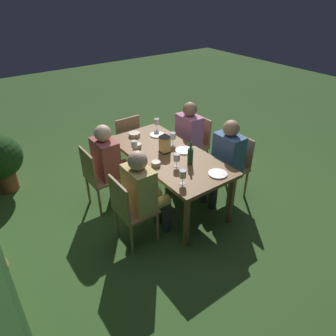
{
  "coord_description": "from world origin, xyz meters",
  "views": [
    {
      "loc": [
        -2.79,
        2.03,
        2.63
      ],
      "look_at": [
        0.0,
        0.0,
        0.51
      ],
      "focal_mm": 32.93,
      "sensor_mm": 36.0,
      "label": 1
    }
  ],
  "objects_px": {
    "chair_side_left_b": "(195,142)",
    "person_in_mustard": "(144,191)",
    "chair_side_right_b": "(98,176)",
    "plate_a": "(218,174)",
    "chair_side_left_a": "(234,164)",
    "bowl_olives": "(156,163)",
    "plate_c": "(184,150)",
    "chair_head_far": "(125,138)",
    "wine_glass_d": "(173,136)",
    "person_in_pink": "(186,136)",
    "dining_table": "(168,157)",
    "plate_b": "(157,135)",
    "bowl_bread": "(137,146)",
    "person_in_rust": "(111,161)",
    "wine_glass_b": "(157,122)",
    "person_in_blue": "(224,158)",
    "chair_side_right_a": "(130,208)",
    "wine_glass_c": "(183,175)",
    "wine_glass_a": "(177,158)",
    "bowl_salad": "(134,134)",
    "green_bottle_on_table": "(190,156)",
    "lantern_centerpiece": "(165,142)",
    "wine_glass_e": "(134,145)"
  },
  "relations": [
    {
      "from": "chair_side_left_b",
      "to": "person_in_mustard",
      "type": "relative_size",
      "value": 0.76
    },
    {
      "from": "chair_side_right_b",
      "to": "plate_a",
      "type": "relative_size",
      "value": 3.96
    },
    {
      "from": "chair_side_left_a",
      "to": "bowl_olives",
      "type": "distance_m",
      "value": 1.16
    },
    {
      "from": "plate_c",
      "to": "chair_head_far",
      "type": "bearing_deg",
      "value": 9.77
    },
    {
      "from": "wine_glass_d",
      "to": "person_in_mustard",
      "type": "bearing_deg",
      "value": 125.1
    },
    {
      "from": "person_in_pink",
      "to": "plate_c",
      "type": "height_order",
      "value": "person_in_pink"
    },
    {
      "from": "dining_table",
      "to": "plate_b",
      "type": "distance_m",
      "value": 0.57
    },
    {
      "from": "chair_side_left_b",
      "to": "chair_head_far",
      "type": "height_order",
      "value": "same"
    },
    {
      "from": "wine_glass_d",
      "to": "bowl_bread",
      "type": "xyz_separation_m",
      "value": [
        0.2,
        0.44,
        -0.09
      ]
    },
    {
      "from": "person_in_rust",
      "to": "wine_glass_b",
      "type": "relative_size",
      "value": 6.8
    },
    {
      "from": "person_in_blue",
      "to": "chair_side_right_a",
      "type": "distance_m",
      "value": 1.44
    },
    {
      "from": "person_in_mustard",
      "to": "person_in_rust",
      "type": "bearing_deg",
      "value": 0.0
    },
    {
      "from": "person_in_pink",
      "to": "wine_glass_c",
      "type": "distance_m",
      "value": 1.39
    },
    {
      "from": "chair_side_left_a",
      "to": "person_in_blue",
      "type": "distance_m",
      "value": 0.25
    },
    {
      "from": "wine_glass_a",
      "to": "wine_glass_d",
      "type": "xyz_separation_m",
      "value": [
        0.49,
        -0.31,
        0.0
      ]
    },
    {
      "from": "chair_head_far",
      "to": "person_in_rust",
      "type": "bearing_deg",
      "value": 140.3
    },
    {
      "from": "chair_side_right_a",
      "to": "plate_a",
      "type": "height_order",
      "value": "chair_side_right_a"
    },
    {
      "from": "chair_side_right_a",
      "to": "chair_side_right_b",
      "type": "bearing_deg",
      "value": 0.0
    },
    {
      "from": "wine_glass_d",
      "to": "plate_a",
      "type": "distance_m",
      "value": 0.91
    },
    {
      "from": "chair_side_left_a",
      "to": "bowl_salad",
      "type": "bearing_deg",
      "value": 39.11
    },
    {
      "from": "person_in_pink",
      "to": "bowl_salad",
      "type": "relative_size",
      "value": 7.06
    },
    {
      "from": "chair_side_left_b",
      "to": "wine_glass_c",
      "type": "xyz_separation_m",
      "value": [
        -1.05,
        1.08,
        0.36
      ]
    },
    {
      "from": "wine_glass_a",
      "to": "wine_glass_b",
      "type": "bearing_deg",
      "value": -21.87
    },
    {
      "from": "person_in_blue",
      "to": "wine_glass_b",
      "type": "relative_size",
      "value": 6.8
    },
    {
      "from": "green_bottle_on_table",
      "to": "lantern_centerpiece",
      "type": "bearing_deg",
      "value": 10.21
    },
    {
      "from": "wine_glass_c",
      "to": "plate_c",
      "type": "distance_m",
      "value": 0.76
    },
    {
      "from": "chair_side_left_b",
      "to": "plate_a",
      "type": "height_order",
      "value": "chair_side_left_b"
    },
    {
      "from": "bowl_salad",
      "to": "person_in_rust",
      "type": "bearing_deg",
      "value": 118.83
    },
    {
      "from": "person_in_blue",
      "to": "bowl_bread",
      "type": "distance_m",
      "value": 1.16
    },
    {
      "from": "chair_side_left_b",
      "to": "plate_b",
      "type": "height_order",
      "value": "chair_side_left_b"
    },
    {
      "from": "chair_side_left_b",
      "to": "chair_side_right_a",
      "type": "height_order",
      "value": "same"
    },
    {
      "from": "person_in_rust",
      "to": "green_bottle_on_table",
      "type": "xyz_separation_m",
      "value": [
        -0.77,
        -0.68,
        0.2
      ]
    },
    {
      "from": "wine_glass_e",
      "to": "chair_side_right_a",
      "type": "bearing_deg",
      "value": 144.66
    },
    {
      "from": "person_in_pink",
      "to": "green_bottle_on_table",
      "type": "xyz_separation_m",
      "value": [
        -0.77,
        0.55,
        0.2
      ]
    },
    {
      "from": "person_in_mustard",
      "to": "bowl_bread",
      "type": "height_order",
      "value": "person_in_mustard"
    },
    {
      "from": "wine_glass_e",
      "to": "lantern_centerpiece",
      "type": "bearing_deg",
      "value": -123.03
    },
    {
      "from": "chair_side_right_a",
      "to": "wine_glass_a",
      "type": "distance_m",
      "value": 0.8
    },
    {
      "from": "wine_glass_b",
      "to": "wine_glass_d",
      "type": "bearing_deg",
      "value": 169.64
    },
    {
      "from": "chair_side_left_a",
      "to": "bowl_bread",
      "type": "relative_size",
      "value": 7.65
    },
    {
      "from": "person_in_blue",
      "to": "wine_glass_c",
      "type": "bearing_deg",
      "value": 105.01
    },
    {
      "from": "chair_side_left_b",
      "to": "bowl_olives",
      "type": "height_order",
      "value": "chair_side_left_b"
    },
    {
      "from": "person_in_mustard",
      "to": "wine_glass_a",
      "type": "bearing_deg",
      "value": -80.36
    },
    {
      "from": "person_in_pink",
      "to": "plate_a",
      "type": "distance_m",
      "value": 1.22
    },
    {
      "from": "wine_glass_c",
      "to": "bowl_bread",
      "type": "height_order",
      "value": "wine_glass_c"
    },
    {
      "from": "green_bottle_on_table",
      "to": "wine_glass_a",
      "type": "distance_m",
      "value": 0.18
    },
    {
      "from": "bowl_salad",
      "to": "plate_c",
      "type": "bearing_deg",
      "value": -159.03
    },
    {
      "from": "chair_head_far",
      "to": "person_in_mustard",
      "type": "xyz_separation_m",
      "value": [
        -1.55,
        0.62,
        0.15
      ]
    },
    {
      "from": "chair_head_far",
      "to": "wine_glass_b",
      "type": "distance_m",
      "value": 0.65
    },
    {
      "from": "person_in_rust",
      "to": "plate_b",
      "type": "height_order",
      "value": "person_in_rust"
    },
    {
      "from": "chair_side_right_b",
      "to": "bowl_salad",
      "type": "height_order",
      "value": "chair_side_right_b"
    }
  ]
}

